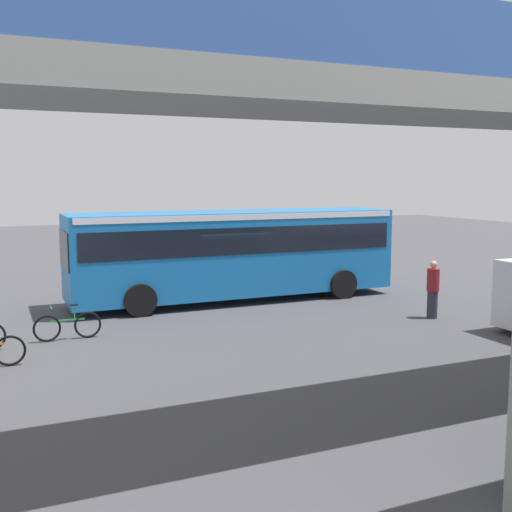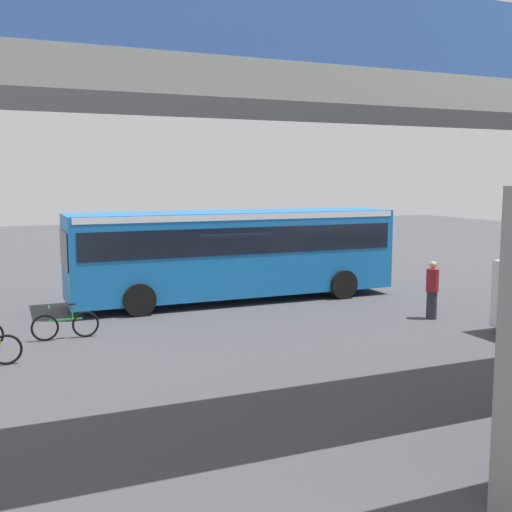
# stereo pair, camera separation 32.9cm
# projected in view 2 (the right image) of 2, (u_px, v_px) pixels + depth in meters

# --- Properties ---
(ground) EXTENTS (80.00, 80.00, 0.00)m
(ground) POSITION_uv_depth(u_px,v_px,m) (225.00, 301.00, 21.53)
(ground) COLOR #424247
(city_bus) EXTENTS (11.54, 2.85, 3.15)m
(city_bus) POSITION_uv_depth(u_px,v_px,m) (234.00, 247.00, 21.58)
(city_bus) COLOR #196BB7
(city_bus) RESTS_ON ground
(bicycle_green) EXTENTS (1.77, 0.44, 0.96)m
(bicycle_green) POSITION_uv_depth(u_px,v_px,m) (66.00, 325.00, 16.44)
(bicycle_green) COLOR black
(bicycle_green) RESTS_ON ground
(pedestrian) EXTENTS (0.38, 0.38, 1.79)m
(pedestrian) POSITION_uv_depth(u_px,v_px,m) (432.00, 290.00, 18.78)
(pedestrian) COLOR #2D2D38
(pedestrian) RESTS_ON ground
(traffic_sign) EXTENTS (0.08, 0.60, 2.80)m
(traffic_sign) POSITION_uv_depth(u_px,v_px,m) (317.00, 235.00, 26.36)
(traffic_sign) COLOR slate
(traffic_sign) RESTS_ON ground
(lane_dash_leftmost) EXTENTS (2.00, 0.20, 0.01)m
(lane_dash_leftmost) POSITION_uv_depth(u_px,v_px,m) (295.00, 283.00, 25.44)
(lane_dash_leftmost) COLOR silver
(lane_dash_leftmost) RESTS_ON ground
(lane_dash_left) EXTENTS (2.00, 0.20, 0.01)m
(lane_dash_left) POSITION_uv_depth(u_px,v_px,m) (203.00, 289.00, 23.91)
(lane_dash_left) COLOR silver
(lane_dash_left) RESTS_ON ground
(lane_dash_centre) EXTENTS (2.00, 0.20, 0.01)m
(lane_dash_centre) POSITION_uv_depth(u_px,v_px,m) (98.00, 297.00, 22.38)
(lane_dash_centre) COLOR silver
(lane_dash_centre) RESTS_ON ground
(pedestrian_overpass) EXTENTS (30.17, 2.60, 6.88)m
(pedestrian_overpass) POSITION_uv_depth(u_px,v_px,m) (448.00, 128.00, 10.50)
(pedestrian_overpass) COLOR gray
(pedestrian_overpass) RESTS_ON ground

